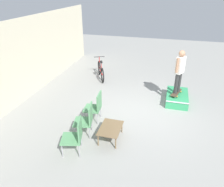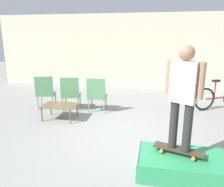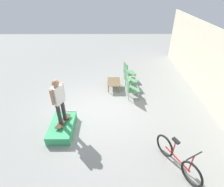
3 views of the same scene
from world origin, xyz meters
The scene contains 10 objects.
ground_plane centered at (0.00, 0.00, 0.00)m, with size 24.00×24.00×0.00m, color gray.
house_wall_back centered at (0.00, 4.57, 1.50)m, with size 12.00×0.06×3.00m.
skate_ramp_box centered at (1.25, -1.19, 0.15)m, with size 1.40×0.79×0.33m.
skateboard_on_ramp centered at (1.19, -1.13, 0.39)m, with size 0.81×0.42×0.07m.
person_skater centered at (1.19, -1.13, 1.35)m, with size 0.52×0.35×1.61m.
coffee_table centered at (-1.63, 0.66, 0.34)m, with size 0.87×0.60×0.39m.
patio_chair_left centered at (-2.41, 1.41, 0.54)m, with size 0.64×0.64×1.00m.
patio_chair_center centered at (-1.61, 1.41, 0.54)m, with size 0.62×0.62×1.00m.
patio_chair_right centered at (-0.82, 1.40, 0.54)m, with size 0.56×0.56×1.00m.
bicycle centered at (2.69, 2.35, 0.37)m, with size 1.55×0.83×0.95m.
Camera 3 is at (5.74, 0.54, 4.49)m, focal length 28.00 mm.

